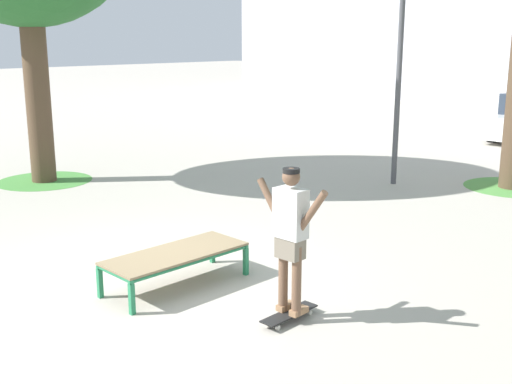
{
  "coord_description": "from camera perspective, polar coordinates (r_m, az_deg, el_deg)",
  "views": [
    {
      "loc": [
        6.55,
        -4.89,
        3.16
      ],
      "look_at": [
        0.37,
        1.54,
        1.0
      ],
      "focal_mm": 44.85,
      "sensor_mm": 36.0,
      "label": 1
    }
  ],
  "objects": [
    {
      "name": "skate_box",
      "position": [
        8.37,
        -7.18,
        -5.64
      ],
      "size": [
        0.81,
        1.92,
        0.46
      ],
      "color": "#237A4C",
      "rests_on": "ground"
    },
    {
      "name": "light_post",
      "position": [
        14.22,
        12.93,
        15.95
      ],
      "size": [
        0.36,
        0.36,
        5.83
      ],
      "color": "#4C4C51",
      "rests_on": "ground"
    },
    {
      "name": "skateboard",
      "position": [
        7.46,
        2.99,
        -10.81
      ],
      "size": [
        0.2,
        0.8,
        0.09
      ],
      "color": "black",
      "rests_on": "ground"
    },
    {
      "name": "skater",
      "position": [
        7.11,
        3.1,
        -3.48
      ],
      "size": [
        1.0,
        0.28,
        1.69
      ],
      "color": "brown",
      "rests_on": "skateboard"
    },
    {
      "name": "grass_patch_near_left",
      "position": [
        15.26,
        -18.34,
        0.97
      ],
      "size": [
        2.11,
        2.11,
        0.01
      ],
      "primitive_type": "cylinder",
      "color": "#47893D",
      "rests_on": "ground"
    },
    {
      "name": "ground_plane",
      "position": [
        8.76,
        -8.81,
        -7.69
      ],
      "size": [
        120.0,
        120.0,
        0.0
      ],
      "primitive_type": "plane",
      "color": "#B2AA9E"
    }
  ]
}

